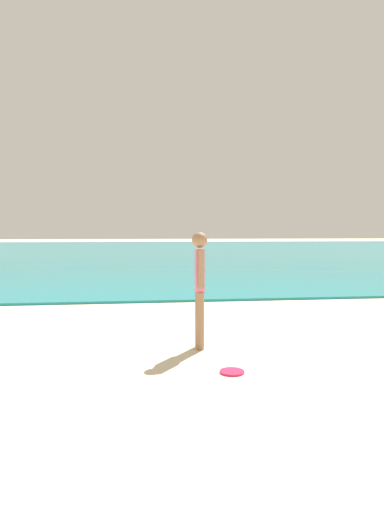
# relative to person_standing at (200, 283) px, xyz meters

# --- Properties ---
(water) EXTENTS (160.00, 60.00, 0.06)m
(water) POSITION_rel_person_standing_xyz_m (0.44, 34.05, -0.91)
(water) COLOR teal
(water) RESTS_ON ground
(person_standing) EXTENTS (0.22, 0.38, 1.66)m
(person_standing) POSITION_rel_person_standing_xyz_m (0.00, 0.00, 0.00)
(person_standing) COLOR #936B4C
(person_standing) RESTS_ON ground
(frisbee) EXTENTS (0.29, 0.29, 0.03)m
(frisbee) POSITION_rel_person_standing_xyz_m (0.23, -1.12, -0.93)
(frisbee) COLOR #E51E4C
(frisbee) RESTS_ON ground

